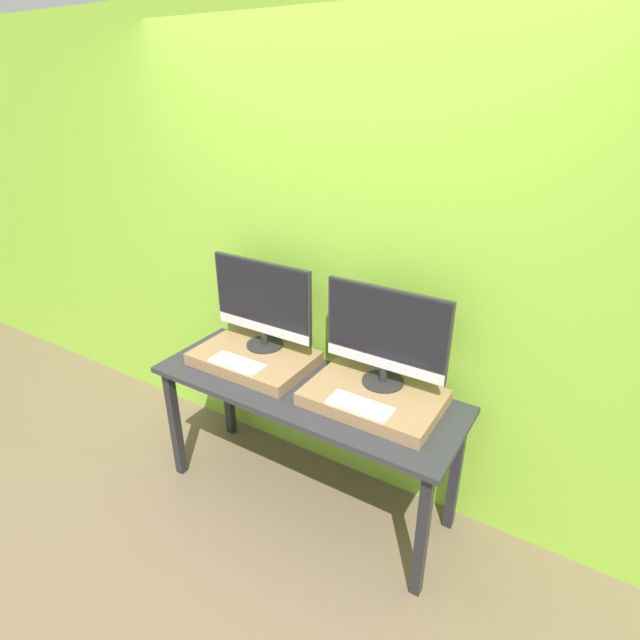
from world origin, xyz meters
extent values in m
plane|color=#756047|center=(0.00, 0.00, 0.00)|extent=(12.00, 12.00, 0.00)
cube|color=#8CC638|center=(0.00, 0.66, 1.30)|extent=(8.00, 0.04, 2.60)
cube|color=#2D2D33|center=(0.00, 0.29, 0.74)|extent=(1.66, 0.59, 0.03)
cube|color=#232328|center=(-0.77, 0.06, 0.36)|extent=(0.05, 0.05, 0.73)
cube|color=#232328|center=(0.77, 0.06, 0.36)|extent=(0.05, 0.05, 0.73)
cube|color=#232328|center=(-0.77, 0.53, 0.36)|extent=(0.05, 0.05, 0.73)
cube|color=#232328|center=(0.77, 0.53, 0.36)|extent=(0.05, 0.05, 0.73)
cube|color=#99754C|center=(-0.37, 0.34, 0.79)|extent=(0.65, 0.43, 0.07)
cylinder|color=#282828|center=(-0.37, 0.44, 0.83)|extent=(0.21, 0.21, 0.01)
cylinder|color=#282828|center=(-0.37, 0.44, 0.87)|extent=(0.04, 0.04, 0.07)
cube|color=#282828|center=(-0.37, 0.44, 1.12)|extent=(0.63, 0.02, 0.42)
cube|color=black|center=(-0.37, 0.43, 1.15)|extent=(0.61, 0.00, 0.34)
cube|color=silver|center=(-0.37, 0.43, 0.94)|extent=(0.62, 0.00, 0.06)
cube|color=silver|center=(-0.37, 0.20, 0.83)|extent=(0.31, 0.12, 0.01)
cube|color=#B2B2B7|center=(-0.37, 0.20, 0.84)|extent=(0.30, 0.11, 0.00)
cube|color=#99754C|center=(0.37, 0.34, 0.79)|extent=(0.65, 0.43, 0.07)
cylinder|color=#282828|center=(0.37, 0.44, 0.83)|extent=(0.21, 0.21, 0.01)
cylinder|color=#282828|center=(0.37, 0.44, 0.87)|extent=(0.04, 0.04, 0.07)
cube|color=#282828|center=(0.37, 0.44, 1.12)|extent=(0.63, 0.02, 0.42)
cube|color=black|center=(0.37, 0.43, 1.15)|extent=(0.61, 0.00, 0.34)
cube|color=silver|center=(0.37, 0.43, 0.94)|extent=(0.62, 0.00, 0.06)
cube|color=silver|center=(0.37, 0.20, 0.83)|extent=(0.31, 0.12, 0.01)
cube|color=#B2B2B7|center=(0.37, 0.20, 0.84)|extent=(0.30, 0.11, 0.00)
camera|label=1|loc=(1.22, -1.53, 2.18)|focal=28.00mm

